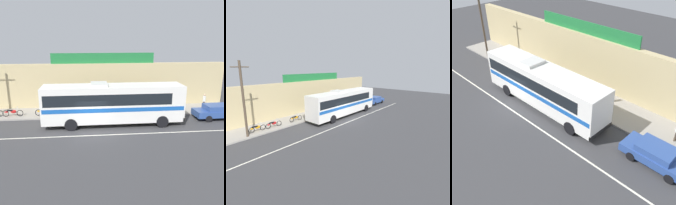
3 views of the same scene
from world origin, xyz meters
TOP-DOWN VIEW (x-y plane):
  - ground_plane at (0.00, 0.00)m, footprint 70.00×70.00m
  - sidewalk_slab at (0.00, 5.20)m, footprint 30.00×3.60m
  - storefront_facade at (0.00, 7.35)m, footprint 30.00×0.70m
  - storefront_billboard at (1.42, 7.35)m, footprint 11.01×0.12m
  - road_center_stripe at (0.00, -0.80)m, footprint 30.00×0.14m
  - intercity_bus at (1.82, 1.58)m, footprint 12.17×2.61m
  - parked_car at (11.97, 2.10)m, footprint 4.56×1.90m
  - utility_pole at (-10.57, 3.84)m, footprint 1.60×0.22m
  - motorcycle_purple at (-9.38, 4.38)m, footprint 1.83×0.56m
  - motorcycle_red at (-7.55, 4.27)m, footprint 1.94×0.56m
  - motorcycle_blue at (-4.54, 4.26)m, footprint 1.82×0.56m
  - pedestrian_near_shop at (5.43, 5.40)m, footprint 0.30×0.48m

SIDE VIEW (x-z plane):
  - ground_plane at x=0.00m, z-range 0.00..0.00m
  - road_center_stripe at x=0.00m, z-range 0.00..0.01m
  - sidewalk_slab at x=0.00m, z-range 0.00..0.14m
  - motorcycle_purple at x=-9.38m, z-range 0.09..1.04m
  - motorcycle_red at x=-7.55m, z-range 0.09..1.04m
  - motorcycle_blue at x=-4.54m, z-range 0.09..1.04m
  - parked_car at x=11.97m, z-range 0.05..1.42m
  - pedestrian_near_shop at x=5.43m, z-range 0.27..1.88m
  - intercity_bus at x=1.82m, z-range 0.17..3.96m
  - storefront_facade at x=0.00m, z-range 0.00..4.80m
  - utility_pole at x=-10.57m, z-range 0.27..7.65m
  - storefront_billboard at x=1.42m, z-range 4.80..5.90m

